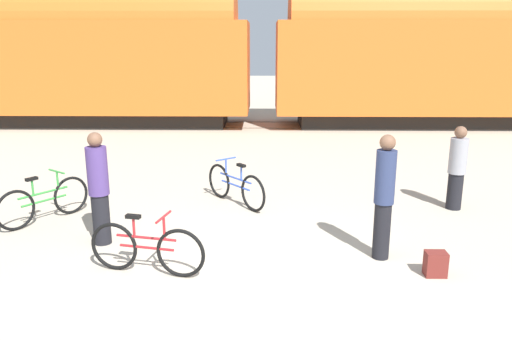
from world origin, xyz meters
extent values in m
plane|color=#B2A893|center=(0.00, 0.00, 0.00)|extent=(80.00, 80.00, 0.00)
cube|color=black|center=(-6.03, 12.61, 0.28)|extent=(9.28, 2.32, 0.55)
cube|color=#CC5B1E|center=(-6.03, 12.61, 2.14)|extent=(11.05, 3.09, 3.18)
cylinder|color=#CC5B1E|center=(-6.03, 12.61, 3.73)|extent=(10.17, 2.94, 2.94)
cube|color=black|center=(6.03, 12.61, 0.28)|extent=(9.28, 2.32, 0.55)
cube|color=#CC5B1E|center=(6.03, 12.61, 2.14)|extent=(11.05, 3.09, 3.18)
cylinder|color=#CC5B1E|center=(6.03, 12.61, 3.73)|extent=(10.17, 2.94, 2.94)
cube|color=#4C4238|center=(0.00, 11.89, 0.01)|extent=(35.11, 0.07, 0.01)
cube|color=#4C4238|center=(0.00, 13.33, 0.01)|extent=(35.11, 0.07, 0.01)
torus|color=black|center=(-3.42, 2.67, 0.34)|extent=(0.44, 0.59, 0.69)
torus|color=black|center=(-4.02, 1.83, 0.34)|extent=(0.44, 0.59, 0.69)
cylinder|color=#338C38|center=(-3.72, 2.25, 0.52)|extent=(0.56, 0.76, 0.04)
cylinder|color=#338C38|center=(-3.72, 2.25, 0.38)|extent=(0.51, 0.70, 0.04)
cylinder|color=#338C38|center=(-3.83, 2.10, 0.66)|extent=(0.04, 0.04, 0.29)
cube|color=black|center=(-3.83, 2.10, 0.81)|extent=(0.18, 0.21, 0.05)
cylinder|color=#338C38|center=(-3.55, 2.48, 0.68)|extent=(0.04, 0.04, 0.32)
cylinder|color=#338C38|center=(-3.55, 2.48, 0.84)|extent=(0.39, 0.29, 0.03)
torus|color=black|center=(-1.01, 0.17, 0.34)|extent=(0.68, 0.20, 0.68)
torus|color=black|center=(-1.96, 0.38, 0.34)|extent=(0.68, 0.20, 0.68)
cylinder|color=#A31E23|center=(-1.48, 0.27, 0.52)|extent=(0.84, 0.22, 0.04)
cylinder|color=#A31E23|center=(-1.48, 0.27, 0.37)|extent=(0.76, 0.20, 0.04)
cylinder|color=#A31E23|center=(-1.65, 0.31, 0.66)|extent=(0.04, 0.04, 0.28)
cube|color=black|center=(-1.65, 0.31, 0.80)|extent=(0.21, 0.12, 0.05)
cylinder|color=#A31E23|center=(-1.22, 0.22, 0.67)|extent=(0.04, 0.04, 0.32)
cylinder|color=#A31E23|center=(-1.22, 0.22, 0.83)|extent=(0.13, 0.46, 0.03)
torus|color=black|center=(-0.82, 3.67, 0.34)|extent=(0.48, 0.56, 0.69)
torus|color=black|center=(-0.12, 2.84, 0.34)|extent=(0.48, 0.56, 0.69)
cylinder|color=#3351B7|center=(-0.47, 3.26, 0.52)|extent=(0.64, 0.76, 0.04)
cylinder|color=#3351B7|center=(-0.47, 3.26, 0.38)|extent=(0.59, 0.69, 0.04)
cylinder|color=#3351B7|center=(-0.35, 3.11, 0.66)|extent=(0.04, 0.04, 0.29)
cube|color=black|center=(-0.35, 3.11, 0.81)|extent=(0.19, 0.20, 0.05)
cylinder|color=#3351B7|center=(-0.66, 3.49, 0.68)|extent=(0.04, 0.04, 0.32)
cylinder|color=#3351B7|center=(-0.66, 3.49, 0.84)|extent=(0.37, 0.32, 0.03)
cylinder|color=black|center=(3.64, 3.06, 0.34)|extent=(0.27, 0.27, 0.69)
cylinder|color=gray|center=(3.64, 3.06, 1.02)|extent=(0.32, 0.32, 0.66)
sphere|color=brown|center=(3.64, 3.06, 1.45)|extent=(0.22, 0.22, 0.22)
cylinder|color=black|center=(1.78, 0.84, 0.42)|extent=(0.24, 0.24, 0.83)
cylinder|color=navy|center=(1.78, 0.84, 1.21)|extent=(0.28, 0.28, 0.76)
sphere|color=brown|center=(1.78, 0.84, 1.71)|extent=(0.22, 0.22, 0.22)
cylinder|color=black|center=(-2.42, 1.30, 0.40)|extent=(0.27, 0.27, 0.80)
cylinder|color=#473370|center=(-2.42, 1.30, 1.16)|extent=(0.31, 0.31, 0.74)
sphere|color=brown|center=(-2.42, 1.30, 1.64)|extent=(0.22, 0.22, 0.22)
cube|color=maroon|center=(2.38, 0.27, 0.17)|extent=(0.28, 0.20, 0.34)
camera|label=1|loc=(0.09, -5.89, 3.05)|focal=35.00mm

